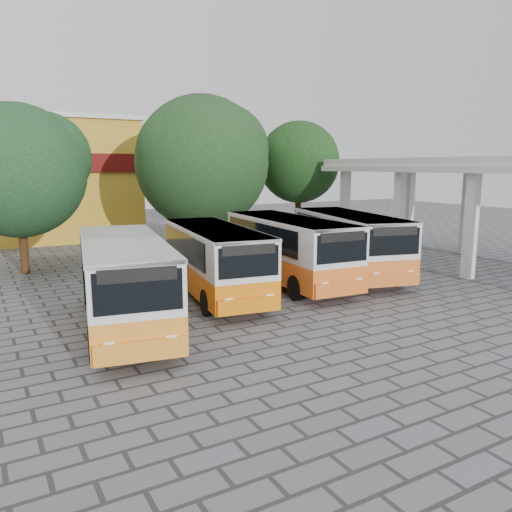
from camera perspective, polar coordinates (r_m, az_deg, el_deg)
ground at (r=17.64m, az=11.95°, el=-6.43°), size 90.00×90.00×0.00m
terminal_shelter at (r=27.41m, az=23.48°, el=9.24°), size 6.80×15.80×5.40m
bus_far_left at (r=15.84m, az=-14.83°, el=-2.41°), size 3.65×8.08×2.80m
bus_centre_left at (r=19.18m, az=-4.75°, el=-0.10°), size 3.31×7.76×2.70m
bus_centre_right at (r=21.26m, az=3.75°, el=1.14°), size 2.98×8.03×2.84m
bus_far_right at (r=23.29m, az=10.57°, el=1.81°), size 4.27×8.34×2.85m
tree_left at (r=25.55m, az=-25.46°, el=9.23°), size 6.42×6.11×7.84m
tree_middle at (r=28.92m, az=-6.02°, el=11.06°), size 7.90×7.53×8.95m
tree_right at (r=33.49m, az=4.98°, el=10.93°), size 5.60×5.34×7.92m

